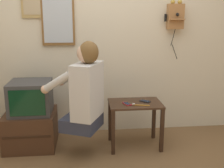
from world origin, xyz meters
TOP-DOWN VIEW (x-y plane):
  - wall_back at (0.00, 1.06)m, footprint 6.80×0.05m
  - side_table at (0.35, 0.55)m, footprint 0.60×0.41m
  - person at (-0.22, 0.37)m, footprint 0.66×0.59m
  - tv_stand at (-0.85, 0.67)m, footprint 0.57×0.54m
  - television at (-0.83, 0.66)m, footprint 0.46×0.44m
  - wall_phone_antique at (0.91, 0.98)m, footprint 0.24×0.19m
  - wall_mirror at (-0.52, 1.02)m, footprint 0.39×0.03m
  - cell_phone_held at (0.25, 0.50)m, footprint 0.10×0.14m
  - cell_phone_spare at (0.47, 0.57)m, footprint 0.13×0.13m
  - toothbrush at (0.38, 0.44)m, footprint 0.19×0.05m

SIDE VIEW (x-z plane):
  - tv_stand at x=-0.85m, z-range 0.00..0.41m
  - side_table at x=0.35m, z-range 0.15..0.69m
  - cell_phone_held at x=0.25m, z-range 0.53..0.54m
  - cell_phone_spare at x=0.47m, z-range 0.53..0.54m
  - toothbrush at x=0.38m, z-range 0.53..0.55m
  - television at x=-0.83m, z-range 0.41..0.78m
  - person at x=-0.22m, z-range 0.27..1.21m
  - wall_back at x=0.00m, z-range 0.00..2.55m
  - wall_mirror at x=-0.52m, z-range 1.14..1.83m
  - wall_phone_antique at x=0.91m, z-range 1.13..1.85m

